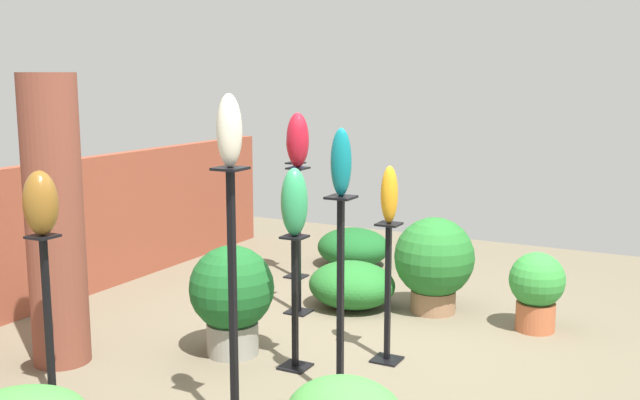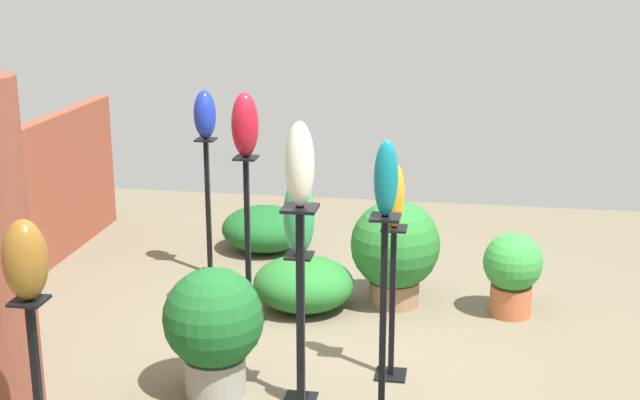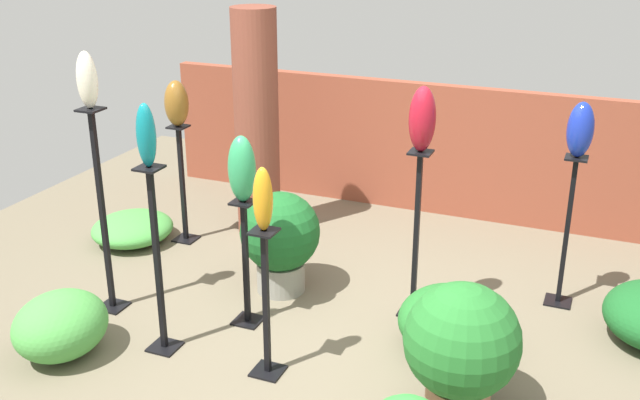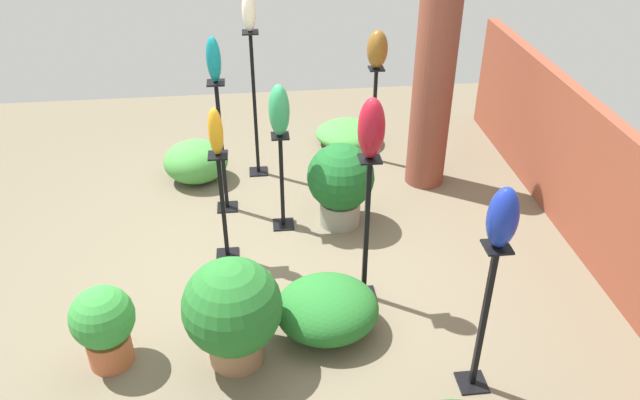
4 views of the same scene
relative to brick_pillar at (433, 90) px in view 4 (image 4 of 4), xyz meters
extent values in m
plane|color=#6B604C|center=(1.35, -1.69, -1.04)|extent=(8.00, 8.00, 0.00)
cube|color=brown|center=(1.35, 1.09, -0.39)|extent=(5.60, 0.12, 1.30)
cylinder|color=brown|center=(0.00, 0.00, 0.00)|extent=(0.40, 0.40, 2.08)
cube|color=black|center=(-0.37, -1.76, -1.03)|extent=(0.20, 0.20, 0.01)
cube|color=black|center=(-0.37, -1.76, -0.25)|extent=(0.04, 0.04, 1.57)
cube|color=black|center=(-0.37, -1.76, 0.52)|extent=(0.16, 0.16, 0.02)
cube|color=black|center=(0.32, -2.09, -1.03)|extent=(0.20, 0.20, 0.01)
cube|color=black|center=(0.32, -2.09, -0.37)|extent=(0.04, 0.04, 1.33)
cube|color=black|center=(0.32, -2.09, 0.29)|extent=(0.16, 0.16, 0.02)
cube|color=black|center=(-0.53, -0.47, -1.03)|extent=(0.20, 0.20, 0.01)
cube|color=black|center=(-0.53, -0.47, -0.49)|extent=(0.04, 0.04, 1.09)
cube|color=black|center=(-0.53, -0.47, 0.04)|extent=(0.16, 0.16, 0.02)
cube|color=black|center=(0.69, -1.55, -1.03)|extent=(0.20, 0.20, 0.01)
cube|color=black|center=(0.69, -1.55, -0.56)|extent=(0.04, 0.04, 0.96)
cube|color=black|center=(0.69, -1.55, -0.09)|extent=(0.16, 0.16, 0.01)
cube|color=black|center=(1.78, -0.96, -1.03)|extent=(0.20, 0.20, 0.01)
cube|color=black|center=(1.78, -0.96, -0.40)|extent=(0.04, 0.04, 1.28)
cube|color=black|center=(1.78, -0.96, 0.24)|extent=(0.16, 0.16, 0.02)
cube|color=black|center=(2.78, -0.37, -1.03)|extent=(0.20, 0.20, 0.01)
cube|color=black|center=(2.78, -0.37, -0.44)|extent=(0.04, 0.04, 1.19)
cube|color=black|center=(2.78, -0.37, 0.14)|extent=(0.16, 0.16, 0.02)
cube|color=black|center=(1.11, -2.08, -1.03)|extent=(0.20, 0.20, 0.01)
cube|color=black|center=(1.11, -2.08, -0.53)|extent=(0.04, 0.04, 1.02)
cube|color=black|center=(1.11, -2.08, -0.02)|extent=(0.16, 0.16, 0.02)
ellipsoid|color=beige|center=(-0.37, -1.76, 0.73)|extent=(0.15, 0.13, 0.40)
ellipsoid|color=#0F727A|center=(0.32, -2.09, 0.50)|extent=(0.12, 0.13, 0.41)
ellipsoid|color=brown|center=(-0.53, -0.47, 0.25)|extent=(0.21, 0.22, 0.40)
ellipsoid|color=#2D9356|center=(0.69, -1.55, 0.16)|extent=(0.20, 0.18, 0.47)
ellipsoid|color=maroon|center=(1.78, -0.96, 0.48)|extent=(0.19, 0.19, 0.46)
ellipsoid|color=#192D9E|center=(2.78, -0.37, 0.35)|extent=(0.19, 0.19, 0.41)
ellipsoid|color=orange|center=(1.11, -2.08, 0.19)|extent=(0.12, 0.12, 0.41)
cylinder|color=gray|center=(0.70, -1.01, -0.92)|extent=(0.38, 0.38, 0.24)
sphere|color=#195923|center=(0.70, -1.01, -0.53)|extent=(0.63, 0.63, 0.63)
cylinder|color=#B25B38|center=(2.28, -2.89, -0.92)|extent=(0.31, 0.31, 0.23)
sphere|color=#338C38|center=(2.28, -2.89, -0.61)|extent=(0.45, 0.45, 0.45)
cylinder|color=#936B4C|center=(2.35, -2.00, -0.94)|extent=(0.39, 0.39, 0.19)
sphere|color=#236B28|center=(2.35, -2.00, -0.55)|extent=(0.70, 0.70, 0.70)
ellipsoid|color=#479942|center=(-0.95, -0.68, -0.91)|extent=(0.72, 0.76, 0.25)
ellipsoid|color=#236B28|center=(2.13, -1.31, -0.83)|extent=(0.71, 0.78, 0.41)
ellipsoid|color=#479942|center=(-0.28, -2.42, -0.82)|extent=(0.60, 0.68, 0.44)
camera|label=1|loc=(-3.70, -4.07, 1.03)|focal=42.00mm
camera|label=2|loc=(-4.21, -2.49, 1.66)|focal=50.00mm
camera|label=3|loc=(3.03, -5.81, 1.83)|focal=42.00mm
camera|label=4|loc=(5.63, -1.76, 2.36)|focal=35.00mm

